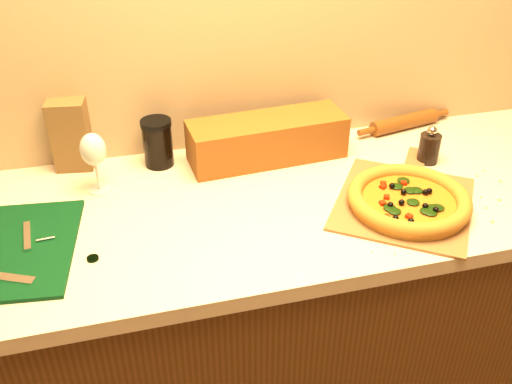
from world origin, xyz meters
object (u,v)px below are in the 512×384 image
at_px(cutting_board, 16,249).
at_px(dark_jar, 158,143).
at_px(rolling_pin, 404,122).
at_px(pizza_peel, 404,200).
at_px(pepper_grinder, 429,147).
at_px(wine_glass, 93,151).
at_px(pizza, 409,200).

distance_m(cutting_board, dark_jar, 0.48).
bearing_deg(rolling_pin, cutting_board, -163.08).
bearing_deg(cutting_board, pizza_peel, 4.88).
distance_m(pizza_peel, pepper_grinder, 0.24).
height_order(cutting_board, dark_jar, dark_jar).
relative_size(pizza_peel, pepper_grinder, 4.56).
bearing_deg(wine_glass, dark_jar, 29.82).
height_order(pizza, wine_glass, wine_glass).
xyz_separation_m(rolling_pin, wine_glass, (-0.95, -0.13, 0.09)).
xyz_separation_m(pizza, dark_jar, (-0.58, 0.38, 0.04)).
bearing_deg(wine_glass, rolling_pin, 7.67).
relative_size(pepper_grinder, rolling_pin, 0.33).
relative_size(cutting_board, wine_glass, 2.31).
distance_m(cutting_board, rolling_pin, 1.19).
xyz_separation_m(pepper_grinder, wine_glass, (-0.92, 0.08, 0.07)).
xyz_separation_m(pizza, cutting_board, (-0.94, 0.07, -0.02)).
bearing_deg(wine_glass, cutting_board, -131.09).
distance_m(pizza, cutting_board, 0.94).
relative_size(wine_glass, dark_jar, 1.21).
relative_size(pepper_grinder, wine_glass, 0.67).
bearing_deg(cutting_board, rolling_pin, 23.90).
xyz_separation_m(pizza_peel, cutting_board, (-0.95, 0.03, 0.00)).
xyz_separation_m(pizza, pepper_grinder, (0.17, 0.21, 0.02)).
bearing_deg(pizza, cutting_board, 175.94).
xyz_separation_m(cutting_board, rolling_pin, (1.14, 0.35, 0.02)).
distance_m(pizza, dark_jar, 0.70).
relative_size(pizza_peel, wine_glass, 3.07).
height_order(pizza_peel, pepper_grinder, pepper_grinder).
relative_size(cutting_board, pepper_grinder, 3.43).
bearing_deg(wine_glass, pepper_grinder, -4.99).
relative_size(cutting_board, dark_jar, 2.79).
xyz_separation_m(cutting_board, wine_glass, (0.19, 0.22, 0.11)).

